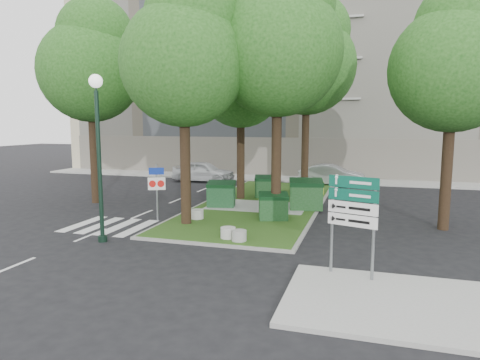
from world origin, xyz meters
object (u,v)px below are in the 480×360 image
at_px(bollard_mid, 228,233).
at_px(dumpster_a, 221,194).
at_px(dumpster_b, 267,187).
at_px(bollard_right, 239,236).
at_px(dumpster_d, 306,195).
at_px(bollard_left, 197,214).
at_px(dumpster_c, 273,206).
at_px(street_lamp, 98,138).
at_px(tree_median_mid, 243,76).
at_px(litter_bin, 320,188).
at_px(car_white, 204,171).
at_px(car_silver, 332,175).
at_px(tree_street_left, 92,61).
at_px(tree_median_near_left, 186,51).
at_px(directional_sign, 353,210).
at_px(tree_street_right, 456,57).
at_px(traffic_sign_pole, 157,185).
at_px(tree_median_near_right, 280,38).
at_px(tree_median_far, 309,56).

bearing_deg(bollard_mid, dumpster_a, 111.63).
relative_size(dumpster_b, bollard_right, 2.80).
bearing_deg(dumpster_d, bollard_left, -152.84).
xyz_separation_m(dumpster_c, bollard_mid, (-0.96, -3.54, -0.38)).
bearing_deg(street_lamp, dumpster_c, 42.43).
bearing_deg(tree_median_mid, litter_bin, 33.02).
distance_m(car_white, car_silver, 9.37).
bearing_deg(tree_street_left, dumpster_b, 23.16).
xyz_separation_m(tree_street_left, street_lamp, (4.91, -6.73, -3.80)).
bearing_deg(bollard_mid, tree_median_near_left, 142.83).
xyz_separation_m(tree_median_near_left, street_lamp, (-2.09, -3.23, -3.46)).
bearing_deg(bollard_mid, car_silver, 80.75).
height_order(tree_street_left, dumpster_a, tree_street_left).
xyz_separation_m(bollard_left, directional_sign, (6.94, -5.43, 1.68)).
relative_size(tree_median_near_left, car_silver, 2.32).
height_order(litter_bin, car_white, car_white).
bearing_deg(dumpster_b, litter_bin, 22.43).
bearing_deg(tree_street_right, bollard_mid, -152.02).
bearing_deg(dumpster_c, dumpster_d, 51.45).
bearing_deg(traffic_sign_pole, tree_median_near_right, -6.22).
relative_size(tree_median_near_left, bollard_right, 19.35).
xyz_separation_m(litter_bin, traffic_sign_pole, (-6.34, -8.73, 1.16)).
relative_size(dumpster_c, bollard_right, 2.78).
relative_size(tree_median_far, bollard_right, 21.92).
bearing_deg(dumpster_b, car_white, 125.75).
bearing_deg(bollard_left, tree_median_near_right, 18.03).
xyz_separation_m(tree_median_far, bollard_mid, (-1.31, -11.31, -8.00)).
relative_size(tree_median_far, dumpster_b, 7.84).
bearing_deg(car_silver, car_white, 99.30).
xyz_separation_m(tree_median_near_left, dumpster_c, (3.34, 1.74, -6.62)).
bearing_deg(tree_median_near_left, bollard_left, 87.88).
relative_size(tree_median_mid, car_white, 2.16).
relative_size(tree_median_near_right, car_silver, 2.53).
bearing_deg(dumpster_c, tree_median_near_left, -169.57).
bearing_deg(street_lamp, tree_median_mid, 75.10).
bearing_deg(tree_street_right, directional_sign, -116.58).
bearing_deg(directional_sign, tree_median_near_right, 135.42).
xyz_separation_m(street_lamp, directional_sign, (9.06, -1.33, -1.85)).
distance_m(tree_median_far, car_silver, 8.74).
relative_size(directional_sign, car_white, 0.61).
relative_size(tree_median_mid, tree_street_left, 0.91).
relative_size(tree_median_near_right, bollard_left, 19.98).
relative_size(bollard_left, bollard_mid, 1.02).
xyz_separation_m(bollard_right, directional_sign, (4.07, -2.50, 1.69)).
height_order(dumpster_d, bollard_mid, dumpster_d).
distance_m(bollard_mid, traffic_sign_pole, 4.87).
bearing_deg(bollard_mid, dumpster_c, 74.92).
distance_m(tree_street_left, car_white, 11.95).
distance_m(tree_street_left, dumpster_b, 11.76).
bearing_deg(bollard_left, tree_street_left, 159.51).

